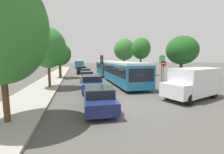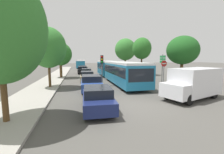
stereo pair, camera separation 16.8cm
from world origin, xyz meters
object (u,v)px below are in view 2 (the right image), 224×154
(tree_right_far, at_px, (125,50))
(tree_right_mid, at_px, (142,49))
(white_van, at_px, (193,82))
(queued_car_blue, at_px, (91,83))
(queued_car_green, at_px, (86,73))
(queued_car_black, at_px, (83,70))
(city_bus_rear, at_px, (81,63))
(tree_left_near, at_px, (0,30))
(tree_right_near, at_px, (183,51))
(traffic_light, at_px, (102,64))
(direction_sign_post, at_px, (162,62))
(queued_car_navy, at_px, (98,98))
(tree_left_mid, at_px, (48,48))
(queued_car_silver, at_px, (83,68))
(articulated_bus, at_px, (115,69))
(tree_left_far, at_px, (60,54))
(no_entry_sign, at_px, (164,69))
(queued_car_tan, at_px, (87,76))

(tree_right_far, bearing_deg, tree_right_mid, -88.79)
(tree_right_far, bearing_deg, white_van, -96.54)
(queued_car_blue, xyz_separation_m, queued_car_green, (0.30, 11.75, -0.07))
(queued_car_black, bearing_deg, city_bus_rear, 1.98)
(tree_left_near, relative_size, tree_right_near, 1.24)
(city_bus_rear, bearing_deg, tree_right_near, -161.39)
(white_van, xyz_separation_m, tree_right_mid, (3.08, 16.26, 3.64))
(queued_car_green, relative_size, tree_right_mid, 0.58)
(traffic_light, relative_size, direction_sign_post, 0.94)
(queued_car_navy, bearing_deg, traffic_light, -8.80)
(traffic_light, height_order, tree_left_mid, tree_left_mid)
(direction_sign_post, distance_m, tree_right_mid, 8.38)
(queued_car_silver, bearing_deg, white_van, -162.53)
(articulated_bus, bearing_deg, direction_sign_post, 63.27)
(tree_left_mid, bearing_deg, tree_left_far, 87.95)
(tree_left_far, bearing_deg, queued_car_green, 15.64)
(queued_car_green, xyz_separation_m, no_entry_sign, (8.27, -10.21, 1.19))
(queued_car_blue, xyz_separation_m, tree_left_mid, (-4.02, 2.27, 3.36))
(city_bus_rear, bearing_deg, queued_car_black, -178.03)
(queued_car_tan, bearing_deg, queued_car_black, 3.59)
(tree_right_far, bearing_deg, queued_car_navy, -111.60)
(white_van, relative_size, tree_right_far, 0.69)
(city_bus_rear, xyz_separation_m, tree_left_mid, (-4.10, -34.72, 2.67))
(no_entry_sign, distance_m, tree_left_mid, 12.80)
(traffic_light, bearing_deg, queued_car_green, -161.75)
(city_bus_rear, relative_size, queued_car_navy, 2.90)
(tree_left_near, height_order, tree_left_mid, tree_left_near)
(city_bus_rear, height_order, queued_car_navy, city_bus_rear)
(tree_left_near, xyz_separation_m, tree_right_mid, (14.88, 18.12, 0.61))
(queued_car_green, xyz_separation_m, queued_car_black, (-0.46, 5.25, 0.08))
(queued_car_tan, distance_m, queued_car_black, 10.97)
(tree_right_near, bearing_deg, queued_car_blue, -175.45)
(traffic_light, bearing_deg, queued_car_navy, -0.07)
(queued_car_navy, bearing_deg, queued_car_green, 1.19)
(articulated_bus, height_order, queued_car_tan, articulated_bus)
(tree_right_near, distance_m, tree_right_far, 19.93)
(articulated_bus, height_order, tree_right_far, tree_right_far)
(city_bus_rear, bearing_deg, queued_car_silver, -177.24)
(queued_car_blue, distance_m, queued_car_silver, 22.72)
(white_van, bearing_deg, queued_car_silver, -93.29)
(queued_car_navy, bearing_deg, white_van, -80.69)
(queued_car_tan, bearing_deg, queued_car_silver, 2.36)
(queued_car_silver, bearing_deg, tree_right_mid, -134.17)
(queued_car_tan, height_order, queued_car_black, queued_car_black)
(direction_sign_post, bearing_deg, traffic_light, 13.25)
(articulated_bus, xyz_separation_m, tree_right_far, (6.15, 14.14, 3.56))
(queued_car_tan, height_order, queued_car_green, queued_car_tan)
(city_bus_rear, xyz_separation_m, tree_right_near, (10.33, -36.15, 2.44))
(queued_car_black, bearing_deg, tree_right_far, -67.54)
(tree_left_near, distance_m, tree_right_far, 30.82)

